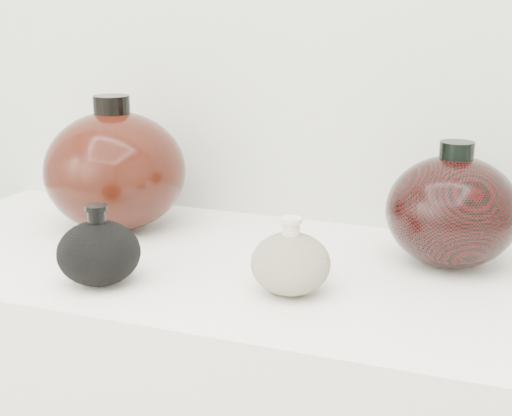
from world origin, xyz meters
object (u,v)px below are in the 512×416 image
at_px(cream_gourd_vase, 291,263).
at_px(left_round_pot, 115,170).
at_px(black_gourd_vase, 99,252).
at_px(right_round_pot, 452,211).

height_order(cream_gourd_vase, left_round_pot, left_round_pot).
bearing_deg(left_round_pot, black_gourd_vase, -64.23).
xyz_separation_m(black_gourd_vase, cream_gourd_vase, (0.26, 0.06, -0.00)).
relative_size(black_gourd_vase, right_round_pot, 0.50).
distance_m(black_gourd_vase, left_round_pot, 0.26).
bearing_deg(right_round_pot, cream_gourd_vase, -134.86).
bearing_deg(cream_gourd_vase, left_round_pot, 155.21).
distance_m(cream_gourd_vase, right_round_pot, 0.27).
relative_size(black_gourd_vase, cream_gourd_vase, 1.13).
relative_size(left_round_pot, right_round_pot, 1.09).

